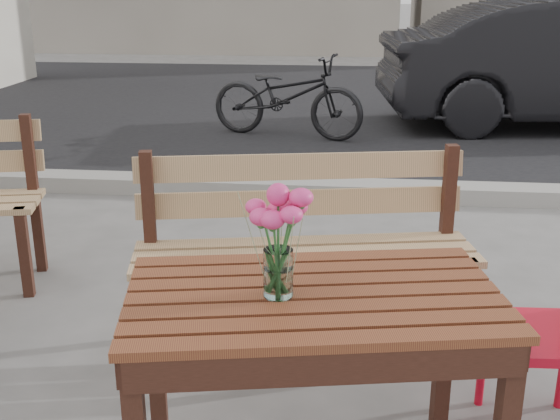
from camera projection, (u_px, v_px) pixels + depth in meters
name	position (u px, v px, depth m)	size (l,w,h in m)	color
street	(339.00, 134.00, 7.19)	(30.00, 8.12, 0.12)	black
main_table	(313.00, 326.00, 2.12)	(1.21, 0.84, 0.69)	#562316
main_bench	(303.00, 227.00, 3.03)	(1.50, 0.69, 0.90)	#A27E53
main_vase	(278.00, 227.00, 1.99)	(0.19, 0.19, 0.34)	white
bicycle	(287.00, 96.00, 7.08)	(0.56, 1.60, 0.84)	black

